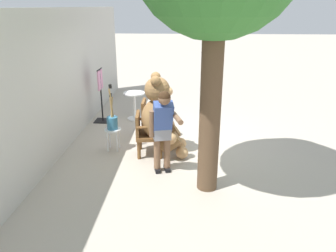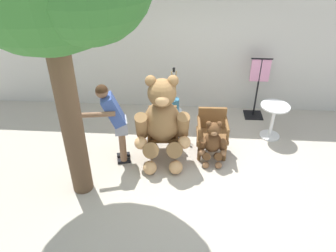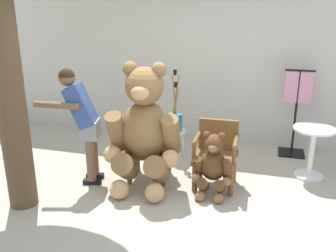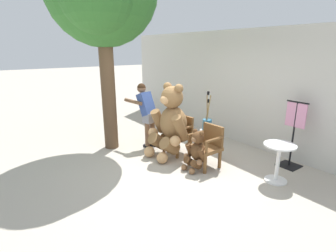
# 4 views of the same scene
# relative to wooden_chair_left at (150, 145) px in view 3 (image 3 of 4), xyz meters

# --- Properties ---
(ground_plane) EXTENTS (60.00, 60.00, 0.00)m
(ground_plane) POSITION_rel_wooden_chair_left_xyz_m (0.46, -0.61, -0.46)
(ground_plane) COLOR #B2A899
(back_wall) EXTENTS (10.00, 0.16, 2.80)m
(back_wall) POSITION_rel_wooden_chair_left_xyz_m (0.46, 1.79, 0.94)
(back_wall) COLOR beige
(back_wall) RESTS_ON ground
(wooden_chair_left) EXTENTS (0.60, 0.57, 0.86)m
(wooden_chair_left) POSITION_rel_wooden_chair_left_xyz_m (0.00, 0.00, 0.00)
(wooden_chair_left) COLOR brown
(wooden_chair_left) RESTS_ON ground
(wooden_chair_right) EXTENTS (0.57, 0.53, 0.86)m
(wooden_chair_right) POSITION_rel_wooden_chair_left_xyz_m (0.91, 0.00, 0.00)
(wooden_chair_right) COLOR brown
(wooden_chair_right) RESTS_ON ground
(teddy_bear_large) EXTENTS (0.99, 0.96, 1.64)m
(teddy_bear_large) POSITION_rel_wooden_chair_left_xyz_m (0.01, -0.27, 0.34)
(teddy_bear_large) COLOR olive
(teddy_bear_large) RESTS_ON ground
(teddy_bear_small) EXTENTS (0.50, 0.47, 0.83)m
(teddy_bear_small) POSITION_rel_wooden_chair_left_xyz_m (0.91, -0.29, -0.06)
(teddy_bear_small) COLOR brown
(teddy_bear_small) RESTS_ON ground
(person_visitor) EXTENTS (0.73, 0.60, 1.55)m
(person_visitor) POSITION_rel_wooden_chair_left_xyz_m (-0.80, -0.38, 0.46)
(person_visitor) COLOR black
(person_visitor) RESTS_ON ground
(white_stool) EXTENTS (0.34, 0.34, 0.46)m
(white_stool) POSITION_rel_wooden_chair_left_xyz_m (0.16, 0.72, -0.11)
(white_stool) COLOR silver
(white_stool) RESTS_ON ground
(brush_bucket) EXTENTS (0.22, 0.22, 0.93)m
(brush_bucket) POSITION_rel_wooden_chair_left_xyz_m (0.16, 0.72, 0.18)
(brush_bucket) COLOR teal
(brush_bucket) RESTS_ON white_stool
(round_side_table) EXTENTS (0.56, 0.56, 0.72)m
(round_side_table) POSITION_rel_wooden_chair_left_xyz_m (2.14, 0.58, -0.01)
(round_side_table) COLOR white
(round_side_table) RESTS_ON ground
(clothing_display_stand) EXTENTS (0.44, 0.40, 1.36)m
(clothing_display_stand) POSITION_rel_wooden_chair_left_xyz_m (1.93, 1.39, 0.26)
(clothing_display_stand) COLOR black
(clothing_display_stand) RESTS_ON ground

